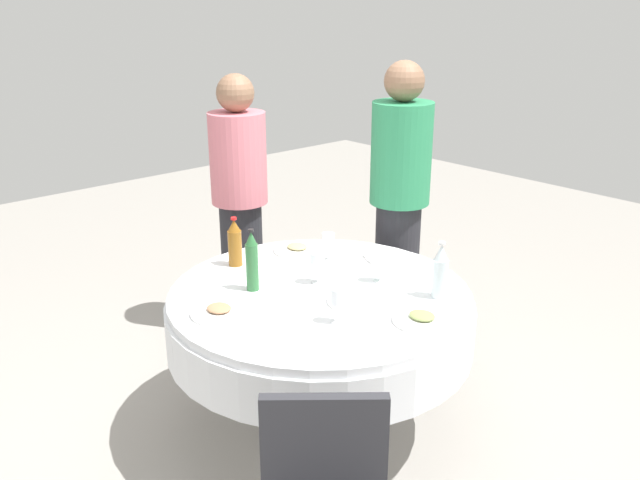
{
  "coord_description": "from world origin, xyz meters",
  "views": [
    {
      "loc": [
        2.06,
        -1.85,
        2.01
      ],
      "look_at": [
        0.0,
        0.0,
        0.99
      ],
      "focal_mm": 37.21,
      "sensor_mm": 36.0,
      "label": 1
    }
  ],
  "objects_px": {
    "bottle_amber_rear": "(235,243)",
    "plate_west": "(355,300)",
    "dining_table": "(320,320)",
    "bottle_clear_far": "(440,272)",
    "plate_outer": "(219,311)",
    "bottle_green_mid": "(252,262)",
    "person_mid": "(240,201)",
    "wine_glass_front": "(337,298)",
    "wine_glass_right": "(380,260)",
    "plate_inner": "(422,319)",
    "wine_glass_left": "(317,262)",
    "plate_near": "(297,249)",
    "person_far": "(399,204)",
    "wine_glass_north": "(328,241)"
  },
  "relations": [
    {
      "from": "plate_west",
      "to": "plate_inner",
      "type": "xyz_separation_m",
      "value": [
        0.32,
        0.08,
        0.0
      ]
    },
    {
      "from": "bottle_amber_rear",
      "to": "plate_near",
      "type": "xyz_separation_m",
      "value": [
        0.06,
        0.36,
        -0.11
      ]
    },
    {
      "from": "wine_glass_left",
      "to": "person_mid",
      "type": "bearing_deg",
      "value": 163.46
    },
    {
      "from": "bottle_amber_rear",
      "to": "person_far",
      "type": "relative_size",
      "value": 0.15
    },
    {
      "from": "bottle_green_mid",
      "to": "bottle_clear_far",
      "type": "relative_size",
      "value": 1.11
    },
    {
      "from": "plate_near",
      "to": "plate_inner",
      "type": "height_order",
      "value": "same"
    },
    {
      "from": "bottle_amber_rear",
      "to": "wine_glass_left",
      "type": "distance_m",
      "value": 0.47
    },
    {
      "from": "bottle_clear_far",
      "to": "wine_glass_left",
      "type": "relative_size",
      "value": 1.74
    },
    {
      "from": "bottle_clear_far",
      "to": "wine_glass_right",
      "type": "xyz_separation_m",
      "value": [
        -0.3,
        -0.07,
        -0.01
      ]
    },
    {
      "from": "dining_table",
      "to": "plate_west",
      "type": "relative_size",
      "value": 5.67
    },
    {
      "from": "bottle_clear_far",
      "to": "plate_near",
      "type": "xyz_separation_m",
      "value": [
        -0.86,
        -0.1,
        -0.11
      ]
    },
    {
      "from": "person_far",
      "to": "dining_table",
      "type": "bearing_deg",
      "value": -90.0
    },
    {
      "from": "wine_glass_right",
      "to": "plate_outer",
      "type": "height_order",
      "value": "wine_glass_right"
    },
    {
      "from": "plate_west",
      "to": "plate_inner",
      "type": "relative_size",
      "value": 1.01
    },
    {
      "from": "plate_near",
      "to": "person_mid",
      "type": "distance_m",
      "value": 0.7
    },
    {
      "from": "bottle_clear_far",
      "to": "plate_outer",
      "type": "distance_m",
      "value": 0.98
    },
    {
      "from": "person_mid",
      "to": "plate_west",
      "type": "bearing_deg",
      "value": -86.09
    },
    {
      "from": "wine_glass_north",
      "to": "person_mid",
      "type": "relative_size",
      "value": 0.09
    },
    {
      "from": "wine_glass_left",
      "to": "person_far",
      "type": "height_order",
      "value": "person_far"
    },
    {
      "from": "bottle_clear_far",
      "to": "wine_glass_front",
      "type": "relative_size",
      "value": 1.72
    },
    {
      "from": "wine_glass_front",
      "to": "person_mid",
      "type": "xyz_separation_m",
      "value": [
        -1.42,
        0.52,
        -0.01
      ]
    },
    {
      "from": "plate_inner",
      "to": "bottle_green_mid",
      "type": "bearing_deg",
      "value": -155.42
    },
    {
      "from": "dining_table",
      "to": "wine_glass_front",
      "type": "relative_size",
      "value": 9.21
    },
    {
      "from": "bottle_amber_rear",
      "to": "plate_inner",
      "type": "height_order",
      "value": "bottle_amber_rear"
    },
    {
      "from": "bottle_amber_rear",
      "to": "person_mid",
      "type": "xyz_separation_m",
      "value": [
        -0.62,
        0.47,
        -0.02
      ]
    },
    {
      "from": "dining_table",
      "to": "wine_glass_left",
      "type": "bearing_deg",
      "value": 146.26
    },
    {
      "from": "wine_glass_left",
      "to": "wine_glass_right",
      "type": "distance_m",
      "value": 0.3
    },
    {
      "from": "plate_west",
      "to": "plate_outer",
      "type": "xyz_separation_m",
      "value": [
        -0.31,
        -0.51,
        0.0
      ]
    },
    {
      "from": "bottle_amber_rear",
      "to": "plate_west",
      "type": "height_order",
      "value": "bottle_amber_rear"
    },
    {
      "from": "plate_inner",
      "to": "dining_table",
      "type": "bearing_deg",
      "value": -167.47
    },
    {
      "from": "dining_table",
      "to": "bottle_green_mid",
      "type": "xyz_separation_m",
      "value": [
        -0.22,
        -0.22,
        0.29
      ]
    },
    {
      "from": "plate_inner",
      "to": "person_mid",
      "type": "xyz_separation_m",
      "value": [
        -1.65,
        0.26,
        0.09
      ]
    },
    {
      "from": "wine_glass_left",
      "to": "wine_glass_right",
      "type": "xyz_separation_m",
      "value": [
        0.19,
        0.23,
        0.0
      ]
    },
    {
      "from": "bottle_amber_rear",
      "to": "wine_glass_right",
      "type": "height_order",
      "value": "bottle_amber_rear"
    },
    {
      "from": "wine_glass_left",
      "to": "plate_outer",
      "type": "bearing_deg",
      "value": -93.82
    },
    {
      "from": "bottle_clear_far",
      "to": "person_mid",
      "type": "relative_size",
      "value": 0.16
    },
    {
      "from": "bottle_clear_far",
      "to": "plate_near",
      "type": "distance_m",
      "value": 0.88
    },
    {
      "from": "bottle_clear_far",
      "to": "plate_near",
      "type": "relative_size",
      "value": 1.06
    },
    {
      "from": "wine_glass_front",
      "to": "person_far",
      "type": "relative_size",
      "value": 0.09
    },
    {
      "from": "plate_inner",
      "to": "wine_glass_right",
      "type": "bearing_deg",
      "value": 156.84
    },
    {
      "from": "wine_glass_north",
      "to": "plate_inner",
      "type": "relative_size",
      "value": 0.58
    },
    {
      "from": "bottle_green_mid",
      "to": "person_mid",
      "type": "height_order",
      "value": "person_mid"
    },
    {
      "from": "bottle_green_mid",
      "to": "wine_glass_right",
      "type": "relative_size",
      "value": 1.92
    },
    {
      "from": "bottle_amber_rear",
      "to": "person_far",
      "type": "bearing_deg",
      "value": 79.63
    },
    {
      "from": "dining_table",
      "to": "plate_outer",
      "type": "relative_size",
      "value": 5.74
    },
    {
      "from": "plate_inner",
      "to": "bottle_amber_rear",
      "type": "bearing_deg",
      "value": -167.93
    },
    {
      "from": "bottle_clear_far",
      "to": "wine_glass_left",
      "type": "distance_m",
      "value": 0.57
    },
    {
      "from": "wine_glass_north",
      "to": "person_far",
      "type": "relative_size",
      "value": 0.08
    },
    {
      "from": "plate_near",
      "to": "person_mid",
      "type": "bearing_deg",
      "value": 170.14
    },
    {
      "from": "bottle_green_mid",
      "to": "wine_glass_north",
      "type": "relative_size",
      "value": 2.05
    }
  ]
}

